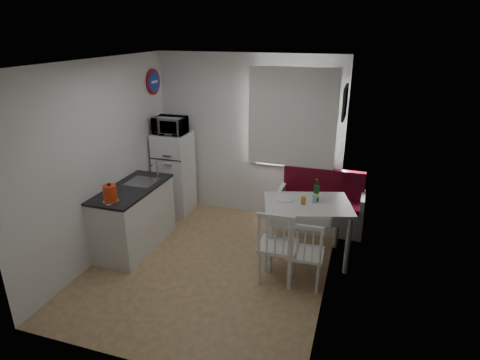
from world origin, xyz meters
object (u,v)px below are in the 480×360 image
object	(u,v)px
fridge	(174,173)
kitchen_counter	(134,217)
dining_table	(307,210)
chair_right	(305,248)
bench	(320,210)
chair_left	(277,240)
wine_bottle	(316,190)
kettle	(110,194)
microwave	(170,125)

from	to	relation	value
fridge	kitchen_counter	bearing A→B (deg)	-90.90
dining_table	chair_right	xyz separation A→B (m)	(0.09, -0.66, -0.18)
bench	chair_left	size ratio (longest dim) A/B	2.46
kitchen_counter	fridge	size ratio (longest dim) A/B	0.97
chair_left	wine_bottle	world-z (taller)	wine_bottle
bench	fridge	bearing A→B (deg)	-177.40
bench	chair_right	size ratio (longest dim) A/B	2.70
dining_table	fridge	bearing A→B (deg)	143.58
kettle	bench	bearing A→B (deg)	38.35
wine_bottle	microwave	bearing A→B (deg)	163.61
kitchen_counter	bench	xyz separation A→B (m)	(2.44, 1.35, -0.15)
kitchen_counter	wine_bottle	bearing A→B (deg)	11.08
kettle	chair_left	bearing A→B (deg)	6.77
kettle	wine_bottle	world-z (taller)	kettle
chair_right	microwave	xyz separation A→B (m)	(-2.43, 1.48, 0.95)
microwave	kettle	xyz separation A→B (m)	(0.03, -1.73, -0.47)
chair_right	wine_bottle	world-z (taller)	wine_bottle
chair_left	microwave	xyz separation A→B (m)	(-2.09, 1.49, 0.90)
chair_right	kitchen_counter	bearing A→B (deg)	171.79
chair_left	chair_right	bearing A→B (deg)	-0.13
bench	wine_bottle	distance (m)	1.10
bench	dining_table	xyz separation A→B (m)	(-0.08, -0.97, 0.43)
dining_table	microwave	size ratio (longest dim) A/B	2.57
microwave	kettle	size ratio (longest dim) A/B	1.90
kitchen_counter	kettle	size ratio (longest dim) A/B	5.05
microwave	wine_bottle	bearing A→B (deg)	-16.39
kitchen_counter	kettle	bearing A→B (deg)	-84.72
bench	kettle	size ratio (longest dim) A/B	4.94
fridge	wine_bottle	xyz separation A→B (m)	(2.43, -0.76, 0.30)
dining_table	chair_right	world-z (taller)	chair_right
microwave	fridge	bearing A→B (deg)	90.00
kettle	wine_bottle	xyz separation A→B (m)	(2.40, 1.02, -0.05)
bench	chair_left	xyz separation A→B (m)	(-0.33, -1.65, 0.30)
kitchen_counter	microwave	world-z (taller)	microwave
kitchen_counter	fridge	world-z (taller)	fridge
kitchen_counter	fridge	distance (m)	1.26
bench	microwave	bearing A→B (deg)	-176.22
chair_right	fridge	distance (m)	2.87
fridge	microwave	xyz separation A→B (m)	(0.00, -0.05, 0.82)
wine_bottle	kitchen_counter	bearing A→B (deg)	-168.92
bench	microwave	world-z (taller)	microwave
chair_left	chair_right	size ratio (longest dim) A/B	1.10
kitchen_counter	dining_table	size ratio (longest dim) A/B	1.04
kettle	fridge	bearing A→B (deg)	90.97
dining_table	microwave	bearing A→B (deg)	144.66
kettle	microwave	bearing A→B (deg)	90.99
chair_right	dining_table	bearing A→B (deg)	96.11
chair_left	kettle	world-z (taller)	kettle
kettle	wine_bottle	distance (m)	2.61
kitchen_counter	chair_right	bearing A→B (deg)	-6.57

